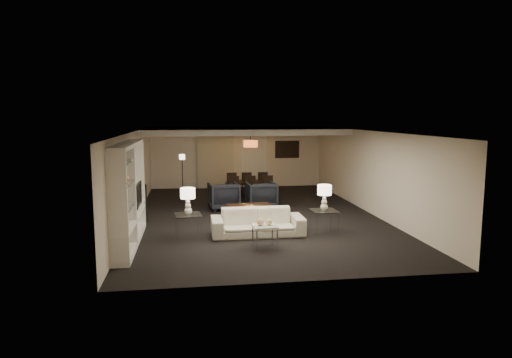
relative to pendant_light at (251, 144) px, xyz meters
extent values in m
plane|color=black|center=(-0.30, -3.50, -1.92)|extent=(11.00, 11.00, 0.00)
cube|color=silver|center=(-0.30, -3.50, 0.58)|extent=(7.00, 11.00, 0.02)
cube|color=beige|center=(-0.30, 2.00, -0.67)|extent=(7.00, 0.02, 2.50)
cube|color=beige|center=(-0.30, -9.00, -0.67)|extent=(7.00, 0.02, 2.50)
cube|color=beige|center=(-3.80, -3.50, -0.67)|extent=(0.02, 11.00, 2.50)
cube|color=beige|center=(3.20, -3.50, -0.67)|extent=(0.02, 11.00, 2.50)
cube|color=silver|center=(-0.30, 0.00, 0.48)|extent=(7.00, 4.00, 0.20)
cube|color=beige|center=(-1.20, 1.92, -0.72)|extent=(1.50, 0.12, 2.40)
cube|color=silver|center=(0.40, 1.97, -0.87)|extent=(0.90, 0.05, 2.10)
cube|color=#142D38|center=(1.80, 1.96, -0.37)|extent=(0.95, 0.04, 0.65)
cylinder|color=#D8591E|center=(0.00, 0.00, 0.00)|extent=(0.52, 0.52, 0.24)
imported|color=beige|center=(-0.58, -5.74, -1.59)|extent=(2.29, 0.90, 0.67)
imported|color=black|center=(-1.18, -2.44, -1.50)|extent=(1.01, 1.04, 0.85)
imported|color=black|center=(0.02, -2.44, -1.50)|extent=(0.97, 1.00, 0.85)
sphere|color=#EBB77C|center=(-0.68, -6.84, -1.31)|extent=(0.17, 0.17, 0.17)
sphere|color=#F1DF7F|center=(-0.48, -6.84, -1.32)|extent=(0.15, 0.15, 0.15)
imported|color=black|center=(-3.58, -5.40, -0.88)|extent=(0.99, 0.13, 0.57)
imported|color=#2854B0|center=(-3.61, -7.20, -0.78)|extent=(0.15, 0.15, 0.15)
imported|color=gold|center=(-3.61, -6.56, -0.28)|extent=(0.15, 0.15, 0.16)
cube|color=black|center=(-3.50, -3.82, -1.39)|extent=(0.15, 0.15, 1.06)
imported|color=black|center=(-0.11, -0.34, -1.64)|extent=(1.72, 1.11, 0.57)
camera|label=1|loc=(-2.20, -16.67, 1.05)|focal=32.00mm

